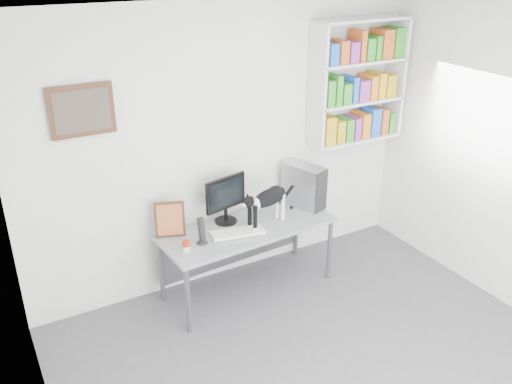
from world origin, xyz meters
TOP-DOWN VIEW (x-y plane):
  - room at (0.00, 0.00)m, footprint 4.01×4.01m
  - bookshelf at (1.40, 1.85)m, footprint 1.03×0.28m
  - wall_art at (-1.30, 1.97)m, footprint 0.52×0.04m
  - desk at (-0.01, 1.60)m, footprint 1.70×0.75m
  - monitor at (-0.14, 1.78)m, footprint 0.48×0.31m
  - keyboard at (-0.16, 1.51)m, footprint 0.51×0.27m
  - pc_tower at (0.70, 1.73)m, footprint 0.31×0.47m
  - speaker at (-0.51, 1.53)m, footprint 0.13×0.13m
  - leaning_print at (-0.70, 1.80)m, footprint 0.29×0.20m
  - soup_can at (-0.68, 1.46)m, footprint 0.08×0.08m
  - cat at (0.17, 1.54)m, footprint 0.62×0.32m

SIDE VIEW (x-z plane):
  - desk at x=-0.01m, z-range 0.00..0.69m
  - keyboard at x=-0.16m, z-range 0.69..0.73m
  - soup_can at x=-0.68m, z-range 0.69..0.79m
  - speaker at x=-0.51m, z-range 0.69..0.95m
  - leaning_print at x=-0.70m, z-range 0.69..1.03m
  - cat at x=0.17m, z-range 0.69..1.06m
  - pc_tower at x=0.70m, z-range 0.69..1.13m
  - monitor at x=-0.14m, z-range 0.69..1.17m
  - room at x=0.00m, z-range 0.00..2.70m
  - bookshelf at x=1.40m, z-range 1.23..2.47m
  - wall_art at x=-1.30m, z-range 1.69..2.11m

